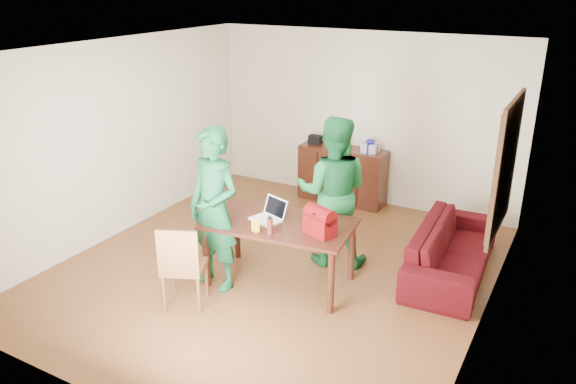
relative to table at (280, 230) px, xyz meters
The scene contains 10 objects.
room 0.76m from the table, 118.21° to the left, with size 5.20×5.70×2.90m.
table is the anchor object (origin of this frame).
chair 1.22m from the table, 126.45° to the right, with size 0.58×0.57×0.99m.
person_near 0.79m from the table, 148.29° to the right, with size 0.70×0.46×1.93m, color #12522C.
person_far 0.90m from the table, 69.47° to the left, with size 0.93×0.72×1.91m, color #16652F.
laptop 0.22m from the table, 164.14° to the right, with size 0.41×0.34×0.24m.
bananas 0.41m from the table, 103.24° to the right, with size 0.15×0.09×0.05m, color yellow, non-canonical shape.
bottle 0.39m from the table, 78.95° to the right, with size 0.07×0.07×0.20m, color #5B2014.
red_bag 0.60m from the table, ahead, with size 0.35×0.20×0.26m, color #6E070B.
sofa 2.17m from the table, 35.91° to the left, with size 2.09×0.82×0.61m, color #37070F.
Camera 1 is at (3.18, -5.39, 3.45)m, focal length 35.00 mm.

